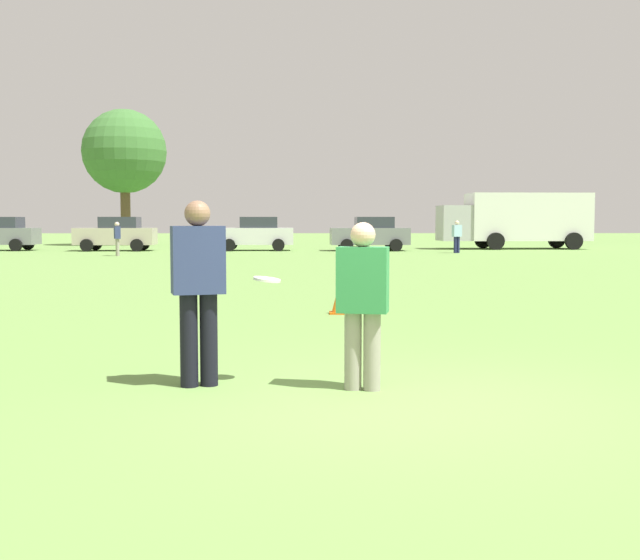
% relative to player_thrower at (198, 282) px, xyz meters
% --- Properties ---
extents(ground_plane, '(191.11, 191.11, 0.00)m').
position_rel_player_thrower_xyz_m(ground_plane, '(1.79, -0.80, -1.01)').
color(ground_plane, '#6B9347').
extents(player_thrower, '(0.55, 0.41, 1.79)m').
position_rel_player_thrower_xyz_m(player_thrower, '(0.00, 0.00, 0.00)').
color(player_thrower, black).
rests_on(player_thrower, ground).
extents(player_defender, '(0.52, 0.36, 1.59)m').
position_rel_player_thrower_xyz_m(player_defender, '(1.57, -0.20, -0.12)').
color(player_defender, gray).
rests_on(player_defender, ground).
extents(frisbee, '(0.27, 0.27, 0.07)m').
position_rel_player_thrower_xyz_m(frisbee, '(0.65, 0.15, 0.01)').
color(frisbee, white).
extents(traffic_cone, '(0.32, 0.32, 0.48)m').
position_rel_player_thrower_xyz_m(traffic_cone, '(1.60, 5.87, -0.78)').
color(traffic_cone, '#D8590C').
rests_on(traffic_cone, ground).
extents(parked_car_mid_left, '(4.25, 2.32, 1.82)m').
position_rel_player_thrower_xyz_m(parked_car_mid_left, '(-9.12, 34.49, -0.09)').
color(parked_car_mid_left, '#B7AD99').
rests_on(parked_car_mid_left, ground).
extents(parked_car_center, '(4.25, 2.32, 1.82)m').
position_rel_player_thrower_xyz_m(parked_car_center, '(-1.68, 34.75, -0.09)').
color(parked_car_center, silver).
rests_on(parked_car_center, ground).
extents(parked_car_mid_right, '(4.25, 2.32, 1.82)m').
position_rel_player_thrower_xyz_m(parked_car_mid_right, '(4.54, 34.38, -0.09)').
color(parked_car_mid_right, slate).
rests_on(parked_car_mid_right, ground).
extents(box_truck, '(8.57, 3.18, 3.18)m').
position_rel_player_thrower_xyz_m(box_truck, '(13.14, 36.91, 0.74)').
color(box_truck, white).
rests_on(box_truck, ground).
extents(bystander_sideline_watcher, '(0.39, 0.49, 1.56)m').
position_rel_player_thrower_xyz_m(bystander_sideline_watcher, '(-7.60, 28.31, -0.13)').
color(bystander_sideline_watcher, gray).
rests_on(bystander_sideline_watcher, ground).
extents(bystander_far_jogger, '(0.51, 0.39, 1.62)m').
position_rel_player_thrower_xyz_m(bystander_far_jogger, '(8.61, 31.29, -0.10)').
color(bystander_far_jogger, '#1E234C').
rests_on(bystander_far_jogger, ground).
extents(tree_east_birch, '(5.47, 5.47, 8.89)m').
position_rel_player_thrower_xyz_m(tree_east_birch, '(-10.82, 44.08, 5.10)').
color(tree_east_birch, brown).
rests_on(tree_east_birch, ground).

